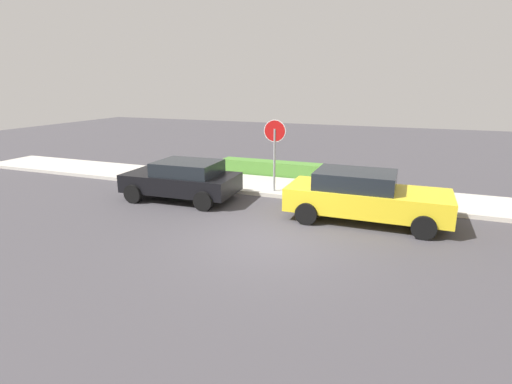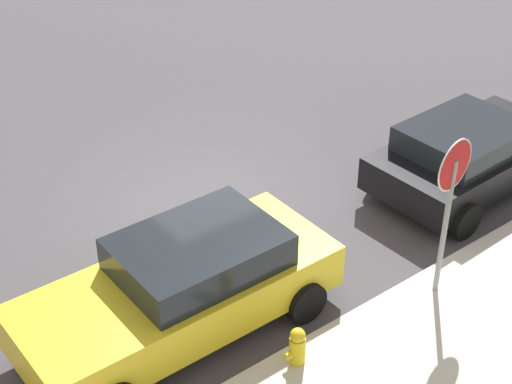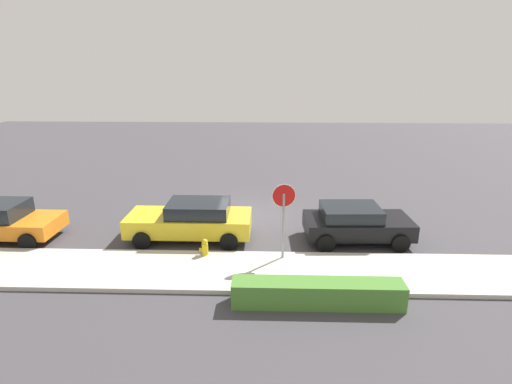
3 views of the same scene
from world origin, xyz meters
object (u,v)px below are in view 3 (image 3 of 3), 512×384
Objects in this scene: parked_car_yellow at (192,220)px; parked_car_orange at (5,221)px; parked_car_black at (356,223)px; fire_hydrant at (205,249)px; stop_sign at (284,209)px.

parked_car_yellow is 6.99m from parked_car_orange.
parked_car_yellow is (6.12, 0.00, 0.04)m from parked_car_black.
fire_hydrant is (-0.73, 1.61, -0.40)m from parked_car_yellow.
parked_car_orange is (13.11, 0.25, -0.00)m from parked_car_black.
fire_hydrant is (2.63, -0.12, -1.50)m from stop_sign.
parked_car_yellow is at bearing -177.99° from parked_car_orange.
parked_car_black is 1.02× the size of parked_car_orange.
stop_sign is at bearing 177.39° from fire_hydrant.
fire_hydrant is at bearing -2.61° from stop_sign.
parked_car_orange is at bearing -8.18° from stop_sign.
stop_sign reaches higher than parked_car_yellow.
parked_car_black is 6.12m from parked_car_yellow.
parked_car_black is 0.86× the size of parked_car_yellow.
parked_car_black is (-2.76, -1.74, -1.14)m from stop_sign.
fire_hydrant is at bearing 169.95° from parked_car_orange.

